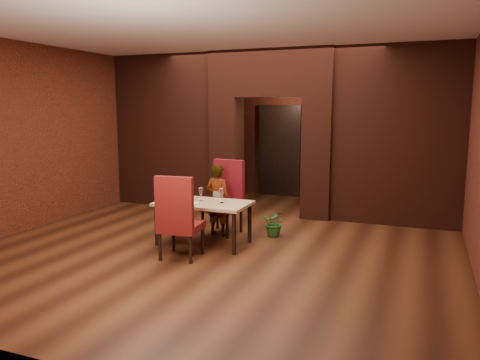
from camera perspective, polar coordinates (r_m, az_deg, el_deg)
The scene contains 25 objects.
floor at distance 7.64m, azimuth -0.99°, elevation -7.15°, with size 8.00×8.00×0.00m, color #4B2512.
ceiling at distance 7.43m, azimuth -1.06°, elevation 17.32°, with size 7.00×8.00×0.04m, color silver.
wall_back at distance 11.15m, azimuth 6.99°, elevation 6.18°, with size 7.00×0.04×3.20m, color maroon.
wall_front at distance 4.00m, azimuth -23.75°, elevation 0.85°, with size 7.00×0.04×3.20m, color maroon.
wall_left at distance 9.29m, azimuth -21.44°, elevation 5.12°, with size 0.04×8.00×3.20m, color maroon.
wall_right at distance 6.83m, azimuth 27.26°, elevation 3.62°, with size 0.04×8.00×3.20m, color maroon.
pillar_left at distance 9.61m, azimuth -1.64°, elevation 3.13°, with size 0.55×0.55×2.30m, color maroon.
pillar_right at distance 9.03m, azimuth 9.52°, elevation 2.65°, with size 0.55×0.55×2.30m, color maroon.
lintel at distance 9.25m, azimuth 3.87°, elevation 12.82°, with size 2.45×0.55×0.90m, color maroon.
wing_wall_left at distance 10.21m, azimuth -8.98°, elevation 5.90°, with size 2.27×0.35×3.20m, color maroon.
wing_wall_right at distance 8.80m, azimuth 18.65°, elevation 5.09°, with size 2.27×0.35×3.20m, color maroon.
vent_panel at distance 9.42m, azimuth -2.33°, elevation -0.67°, with size 0.40×0.03×0.50m, color #AC4C32.
rear_door at distance 11.24m, azimuth 4.88°, elevation 3.43°, with size 0.90×0.08×2.10m, color black.
rear_door_frame at distance 11.21m, azimuth 4.82°, elevation 3.41°, with size 1.02×0.04×2.22m, color black.
dining_table at distance 7.29m, azimuth -4.47°, elevation -5.24°, with size 1.42×0.80×0.67m, color tan.
chair_far at distance 7.81m, azimuth -2.21°, elevation -2.16°, with size 0.56×0.56×1.23m, color maroon.
chair_near at distance 6.62m, azimuth -7.19°, elevation -4.40°, with size 0.54×0.54×1.19m, color maroon.
person_seated at distance 7.74m, azimuth -2.72°, elevation -2.43°, with size 0.43×0.28×1.19m, color beige.
wine_glass_a at distance 7.35m, azimuth -5.92°, elevation -1.60°, with size 0.09×0.09×0.22m, color white, non-canonical shape.
wine_glass_b at distance 7.26m, azimuth -4.80°, elevation -1.76°, with size 0.09×0.09×0.21m, color white, non-canonical shape.
wine_glass_c at distance 7.11m, azimuth -2.25°, elevation -1.92°, with size 0.09×0.09×0.22m, color white, non-canonical shape.
tasting_sheet at distance 7.15m, azimuth -6.30°, elevation -2.80°, with size 0.27×0.20×0.00m, color white.
wine_bucket at distance 7.37m, azimuth -8.21°, elevation -1.63°, with size 0.18×0.18×0.22m, color silver.
water_bottle at distance 7.51m, azimuth -6.26°, elevation -1.20°, with size 0.06×0.06×0.27m, color white.
potted_plant at distance 7.74m, azimuth 4.27°, elevation -5.23°, with size 0.41×0.35×0.45m, color #255C21.
Camera 1 is at (2.84, -6.77, 2.10)m, focal length 35.00 mm.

